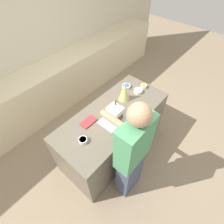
% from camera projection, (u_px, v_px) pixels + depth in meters
% --- Properties ---
extents(ground_plane, '(12.00, 12.00, 0.00)m').
position_uv_depth(ground_plane, '(113.00, 146.00, 3.14)').
color(ground_plane, gray).
extents(wall_back, '(8.00, 0.05, 2.60)m').
position_uv_depth(wall_back, '(28.00, 43.00, 3.03)').
color(wall_back, beige).
rests_on(wall_back, ground_plane).
extents(back_cabinet_block, '(6.00, 0.60, 0.93)m').
position_uv_depth(back_cabinet_block, '(51.00, 88.00, 3.51)').
color(back_cabinet_block, beige).
rests_on(back_cabinet_block, ground_plane).
extents(kitchen_island, '(1.80, 0.79, 0.88)m').
position_uv_depth(kitchen_island, '(113.00, 132.00, 2.81)').
color(kitchen_island, '#6B6051').
rests_on(kitchen_island, ground_plane).
extents(baking_tray, '(0.45, 0.28, 0.01)m').
position_uv_depth(baking_tray, '(115.00, 118.00, 2.43)').
color(baking_tray, '#B2B2BC').
rests_on(baking_tray, kitchen_island).
extents(gingerbread_house, '(0.17, 0.19, 0.29)m').
position_uv_depth(gingerbread_house, '(115.00, 113.00, 2.34)').
color(gingerbread_house, brown).
rests_on(gingerbread_house, baking_tray).
extents(decorative_tree, '(0.17, 0.17, 0.31)m').
position_uv_depth(decorative_tree, '(124.00, 91.00, 2.58)').
color(decorative_tree, '#DBD675').
rests_on(decorative_tree, kitchen_island).
extents(candy_bowl_center_rear, '(0.13, 0.13, 0.05)m').
position_uv_depth(candy_bowl_center_rear, '(138.00, 91.00, 2.78)').
color(candy_bowl_center_rear, white).
rests_on(candy_bowl_center_rear, kitchen_island).
extents(candy_bowl_far_right, '(0.11, 0.11, 0.05)m').
position_uv_depth(candy_bowl_far_right, '(83.00, 140.00, 2.16)').
color(candy_bowl_far_right, silver).
rests_on(candy_bowl_far_right, kitchen_island).
extents(candy_bowl_beside_tree, '(0.14, 0.14, 0.04)m').
position_uv_depth(candy_bowl_beside_tree, '(126.00, 86.00, 2.86)').
color(candy_bowl_beside_tree, silver).
rests_on(candy_bowl_beside_tree, kitchen_island).
extents(candy_bowl_behind_tray, '(0.10, 0.10, 0.05)m').
position_uv_depth(candy_bowl_behind_tray, '(144.00, 86.00, 2.85)').
color(candy_bowl_behind_tray, white).
rests_on(candy_bowl_behind_tray, kitchen_island).
extents(cookbook, '(0.21, 0.13, 0.02)m').
position_uv_depth(cookbook, '(88.00, 122.00, 2.37)').
color(cookbook, '#B23338').
rests_on(cookbook, kitchen_island).
extents(person, '(0.46, 0.57, 1.74)m').
position_uv_depth(person, '(132.00, 156.00, 2.03)').
color(person, '#424C6B').
rests_on(person, ground_plane).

